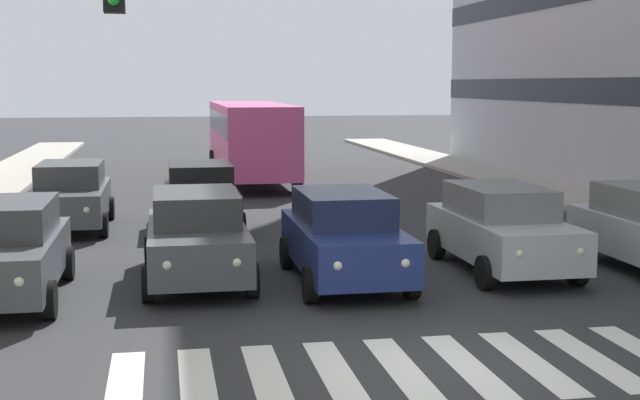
% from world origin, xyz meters
% --- Properties ---
extents(ground_plane, '(180.00, 180.00, 0.00)m').
position_xyz_m(ground_plane, '(0.00, 0.00, 0.00)').
color(ground_plane, '#2D2D30').
extents(crosswalk_markings, '(8.55, 2.80, 0.01)m').
position_xyz_m(crosswalk_markings, '(-0.00, 0.00, 0.00)').
color(crosswalk_markings, silver).
rests_on(crosswalk_markings, ground_plane).
extents(car_1, '(2.02, 4.44, 1.72)m').
position_xyz_m(car_1, '(-3.17, -5.57, 0.89)').
color(car_1, '#B2B7BC').
rests_on(car_1, ground_plane).
extents(car_2, '(2.02, 4.44, 1.72)m').
position_xyz_m(car_2, '(0.16, -5.19, 0.89)').
color(car_2, navy).
rests_on(car_2, ground_plane).
extents(car_3, '(2.02, 4.44, 1.72)m').
position_xyz_m(car_3, '(2.91, -5.73, 0.89)').
color(car_3, '#474C51').
rests_on(car_3, ground_plane).
extents(car_4, '(2.02, 4.44, 1.72)m').
position_xyz_m(car_4, '(6.27, -4.92, 0.89)').
color(car_4, '#474C51').
rests_on(car_4, ground_plane).
extents(car_row2_0, '(2.02, 4.44, 1.72)m').
position_xyz_m(car_row2_0, '(2.57, -11.72, 0.89)').
color(car_row2_0, black).
rests_on(car_row2_0, ground_plane).
extents(car_row2_1, '(2.02, 4.44, 1.72)m').
position_xyz_m(car_row2_1, '(5.88, -12.45, 0.89)').
color(car_row2_1, '#474C51').
rests_on(car_row2_1, ground_plane).
extents(bus_behind_traffic, '(2.78, 10.50, 3.00)m').
position_xyz_m(bus_behind_traffic, '(0.16, -22.61, 1.86)').
color(bus_behind_traffic, '#DB5193').
rests_on(bus_behind_traffic, ground_plane).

